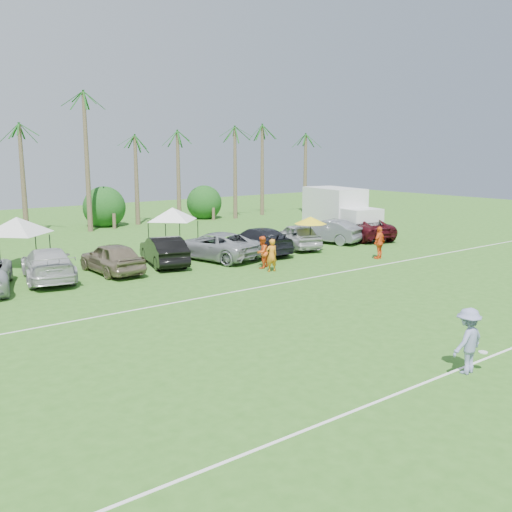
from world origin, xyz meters
TOP-DOWN VIEW (x-y plane):
  - ground at (0.00, 0.00)m, footprint 120.00×120.00m
  - field_lines at (0.00, 8.00)m, footprint 80.00×12.10m
  - palm_tree_5 at (0.00, 38.00)m, footprint 2.40×2.40m
  - palm_tree_6 at (4.00, 38.00)m, footprint 2.40×2.40m
  - palm_tree_7 at (8.00, 38.00)m, footprint 2.40×2.40m
  - palm_tree_8 at (13.00, 38.00)m, footprint 2.40×2.40m
  - palm_tree_9 at (18.00, 38.00)m, footprint 2.40×2.40m
  - palm_tree_10 at (23.00, 38.00)m, footprint 2.40×2.40m
  - palm_tree_11 at (27.00, 38.00)m, footprint 2.40×2.40m
  - bush_tree_2 at (6.00, 39.00)m, footprint 4.00×4.00m
  - bush_tree_3 at (16.00, 39.00)m, footprint 4.00×4.00m
  - sideline_player_a at (5.68, 16.49)m, footprint 0.72×0.54m
  - sideline_player_b at (5.84, 17.54)m, footprint 1.09×0.99m
  - sideline_player_c at (13.28, 15.41)m, footprint 1.24×0.72m
  - box_truck at (18.48, 23.76)m, footprint 3.82×7.40m
  - canopy_tent_left at (-4.93, 26.09)m, footprint 4.13×4.13m
  - canopy_tent_right at (5.56, 27.14)m, footprint 3.87×3.87m
  - market_umbrella at (11.41, 19.59)m, footprint 2.10×2.10m
  - frisbee_player at (1.21, 1.73)m, footprint 1.32×0.80m
  - parked_car_3 at (-4.70, 21.76)m, footprint 3.46×6.12m
  - parked_car_4 at (-1.40, 21.43)m, footprint 2.11×4.96m
  - parked_car_5 at (1.89, 21.71)m, footprint 2.94×5.35m
  - parked_car_6 at (5.19, 21.39)m, footprint 4.16×6.51m
  - parked_car_7 at (8.49, 21.36)m, footprint 2.81×5.94m
  - parked_car_8 at (11.78, 21.32)m, footprint 3.40×5.28m
  - parked_car_9 at (15.08, 21.83)m, footprint 3.21×5.37m
  - parked_car_10 at (18.37, 21.55)m, footprint 4.31×6.55m

SIDE VIEW (x-z plane):
  - ground at x=0.00m, z-range 0.00..0.00m
  - field_lines at x=0.00m, z-range 0.00..0.01m
  - parked_car_3 at x=-4.70m, z-range 0.00..1.67m
  - parked_car_4 at x=-1.40m, z-range 0.00..1.67m
  - parked_car_5 at x=1.89m, z-range 0.00..1.67m
  - parked_car_6 at x=5.19m, z-range 0.00..1.67m
  - parked_car_7 at x=8.49m, z-range 0.00..1.67m
  - parked_car_8 at x=11.78m, z-range 0.00..1.67m
  - parked_car_9 at x=15.08m, z-range 0.00..1.67m
  - parked_car_10 at x=18.37m, z-range 0.00..1.67m
  - sideline_player_a at x=5.68m, z-range 0.00..1.81m
  - sideline_player_b at x=5.84m, z-range 0.00..1.81m
  - sideline_player_c at x=13.28m, z-range 0.00..1.98m
  - frisbee_player at x=1.21m, z-range 0.00..1.99m
  - bush_tree_2 at x=6.00m, z-range -0.20..3.80m
  - bush_tree_3 at x=16.00m, z-range -0.20..3.80m
  - box_truck at x=18.48m, z-range 0.13..3.76m
  - market_umbrella at x=11.41m, z-range 0.93..3.27m
  - canopy_tent_right at x=5.56m, z-range 1.12..4.25m
  - canopy_tent_left at x=-4.93m, z-range 1.19..4.54m
  - palm_tree_8 at x=13.00m, z-range 3.03..11.93m
  - palm_tree_5 at x=0.00m, z-range 3.40..13.30m
  - palm_tree_9 at x=18.00m, z-range 3.40..13.30m
  - palm_tree_6 at x=4.00m, z-range 3.76..14.66m
  - palm_tree_10 at x=23.00m, z-range 3.76..14.66m
  - palm_tree_7 at x=8.00m, z-range 4.11..16.01m
  - palm_tree_11 at x=27.00m, z-range 4.11..16.01m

